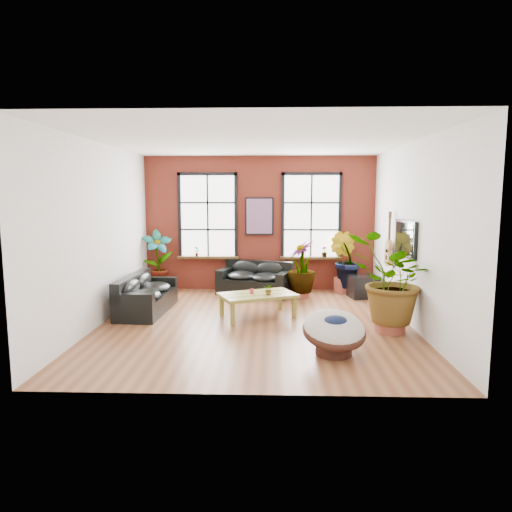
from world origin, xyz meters
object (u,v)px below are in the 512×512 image
(sofa_back, at_px, (255,279))
(papasan_chair, at_px, (334,331))
(sofa_left, at_px, (145,295))
(coffee_table, at_px, (258,296))

(sofa_back, xyz_separation_m, papasan_chair, (1.39, -4.40, 0.01))
(sofa_left, height_order, coffee_table, sofa_left)
(sofa_left, bearing_deg, papasan_chair, -122.18)
(sofa_left, xyz_separation_m, papasan_chair, (3.71, -2.55, 0.02))
(coffee_table, bearing_deg, sofa_left, 148.29)
(sofa_left, relative_size, papasan_chair, 1.81)
(sofa_left, relative_size, coffee_table, 1.18)
(sofa_left, bearing_deg, coffee_table, -95.44)
(sofa_back, bearing_deg, sofa_left, -122.39)
(sofa_left, xyz_separation_m, coffee_table, (2.44, -0.33, 0.07))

